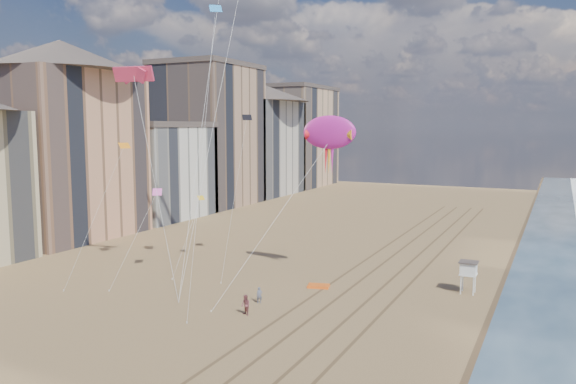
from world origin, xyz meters
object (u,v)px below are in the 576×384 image
at_px(grounded_kite, 319,286).
at_px(kite_flyer_b, 246,305).
at_px(show_kite, 329,133).
at_px(kite_flyer_a, 259,295).
at_px(lifeguard_stand, 468,269).

relative_size(grounded_kite, kite_flyer_b, 1.20).
bearing_deg(kite_flyer_b, show_kite, 107.68).
distance_m(kite_flyer_a, kite_flyer_b, 3.54).
xyz_separation_m(lifeguard_stand, kite_flyer_b, (-16.22, -15.02, -1.54)).
relative_size(lifeguard_stand, show_kite, 0.15).
bearing_deg(kite_flyer_b, kite_flyer_a, 127.34).
bearing_deg(lifeguard_stand, kite_flyer_b, -137.20).
distance_m(grounded_kite, kite_flyer_a, 7.68).
bearing_deg(lifeguard_stand, kite_flyer_a, -145.52).
relative_size(lifeguard_stand, kite_flyer_b, 1.76).
height_order(grounded_kite, show_kite, show_kite).
bearing_deg(grounded_kite, lifeguard_stand, 3.84).
bearing_deg(lifeguard_stand, grounded_kite, -162.21).
xyz_separation_m(grounded_kite, kite_flyer_a, (-2.92, -7.08, 0.62)).
bearing_deg(lifeguard_stand, show_kite, -171.96).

